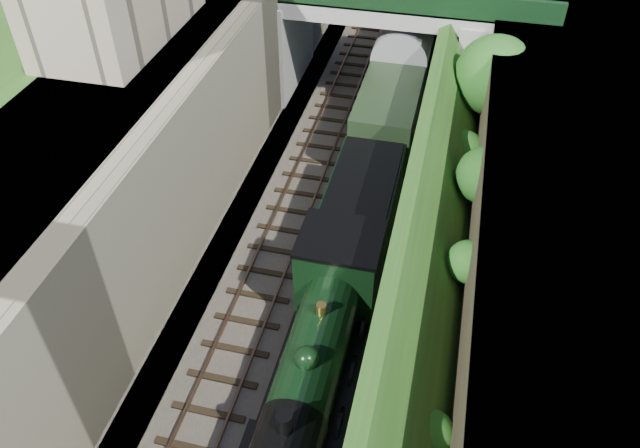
% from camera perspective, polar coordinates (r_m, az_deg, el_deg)
% --- Properties ---
extents(trackbed, '(10.00, 90.00, 0.20)m').
position_cam_1_polar(trackbed, '(33.58, 4.37, 8.65)').
color(trackbed, '#473F38').
rests_on(trackbed, ground).
extents(retaining_wall, '(1.00, 90.00, 7.00)m').
position_cam_1_polar(retaining_wall, '(33.04, -5.06, 14.83)').
color(retaining_wall, '#756B56').
rests_on(retaining_wall, ground).
extents(street_plateau_left, '(6.00, 90.00, 7.00)m').
position_cam_1_polar(street_plateau_left, '(34.22, -10.85, 15.24)').
color(street_plateau_left, '#262628').
rests_on(street_plateau_left, ground).
extents(street_plateau_right, '(8.00, 90.00, 6.25)m').
position_cam_1_polar(street_plateau_right, '(32.22, 21.80, 10.44)').
color(street_plateau_right, '#262628').
rests_on(street_plateau_right, ground).
extents(embankment_slope, '(4.22, 90.00, 6.36)m').
position_cam_1_polar(embankment_slope, '(32.88, 13.82, 12.27)').
color(embankment_slope, '#1E4714').
rests_on(embankment_slope, ground).
extents(track_left, '(2.50, 90.00, 0.20)m').
position_cam_1_polar(track_left, '(33.81, 1.01, 9.32)').
color(track_left, black).
rests_on(track_left, trackbed).
extents(track_right, '(2.50, 90.00, 0.20)m').
position_cam_1_polar(track_right, '(33.37, 6.44, 8.57)').
color(track_right, black).
rests_on(track_right, trackbed).
extents(road_bridge, '(16.00, 6.40, 7.25)m').
position_cam_1_polar(road_bridge, '(35.10, 7.53, 17.34)').
color(road_bridge, gray).
rests_on(road_bridge, ground).
extents(tree, '(3.60, 3.80, 6.60)m').
position_cam_1_polar(tree, '(29.87, 15.84, 12.82)').
color(tree, black).
rests_on(tree, ground).
extents(locomotive, '(3.10, 10.23, 3.83)m').
position_cam_1_polar(locomotive, '(20.61, 0.00, -11.03)').
color(locomotive, black).
rests_on(locomotive, trackbed).
extents(tender, '(2.70, 6.00, 3.05)m').
position_cam_1_polar(tender, '(25.83, 3.84, 1.32)').
color(tender, black).
rests_on(tender, trackbed).
extents(coach_front, '(2.90, 18.00, 3.70)m').
position_cam_1_polar(coach_front, '(36.12, 7.70, 14.48)').
color(coach_front, black).
rests_on(coach_front, trackbed).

